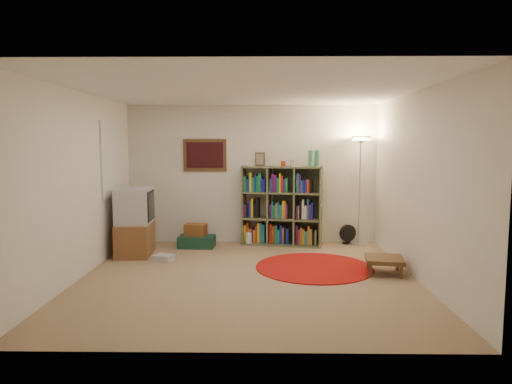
# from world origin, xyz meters

# --- Properties ---
(room) EXTENTS (4.54, 4.54, 2.54)m
(room) POSITION_xyz_m (-0.05, 0.05, 1.26)
(room) COLOR #8B6E52
(room) RESTS_ON ground
(bookshelf) EXTENTS (1.46, 0.66, 1.69)m
(bookshelf) POSITION_xyz_m (0.52, 2.05, 0.68)
(bookshelf) COLOR #595D3E
(bookshelf) RESTS_ON ground
(floor_lamp) EXTENTS (0.42, 0.42, 1.93)m
(floor_lamp) POSITION_xyz_m (1.90, 1.98, 1.61)
(floor_lamp) COLOR white
(floor_lamp) RESTS_ON ground
(floor_fan) EXTENTS (0.31, 0.21, 0.35)m
(floor_fan) POSITION_xyz_m (1.73, 2.10, 0.18)
(floor_fan) COLOR black
(floor_fan) RESTS_ON ground
(tv_stand) EXTENTS (0.58, 0.78, 1.10)m
(tv_stand) POSITION_xyz_m (-1.87, 1.23, 0.53)
(tv_stand) COLOR brown
(tv_stand) RESTS_ON ground
(dvd_box) EXTENTS (0.34, 0.31, 0.09)m
(dvd_box) POSITION_xyz_m (-1.33, 0.87, 0.05)
(dvd_box) COLOR #B2B3B7
(dvd_box) RESTS_ON ground
(suitcase) EXTENTS (0.64, 0.43, 0.20)m
(suitcase) POSITION_xyz_m (-0.96, 1.81, 0.10)
(suitcase) COLOR #133628
(suitcase) RESTS_ON ground
(wicker_basket) EXTENTS (0.39, 0.31, 0.21)m
(wicker_basket) POSITION_xyz_m (-0.98, 1.84, 0.30)
(wicker_basket) COLOR brown
(wicker_basket) RESTS_ON suitcase
(paper_towel) EXTENTS (0.12, 0.12, 0.22)m
(paper_towel) POSITION_xyz_m (-0.05, 2.00, 0.11)
(paper_towel) COLOR silver
(paper_towel) RESTS_ON ground
(red_rug) EXTENTS (1.71, 1.71, 0.02)m
(red_rug) POSITION_xyz_m (0.95, 0.50, 0.01)
(red_rug) COLOR maroon
(red_rug) RESTS_ON ground
(side_table) EXTENTS (0.58, 0.58, 0.23)m
(side_table) POSITION_xyz_m (1.89, 0.20, 0.19)
(side_table) COLOR #452B18
(side_table) RESTS_ON ground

